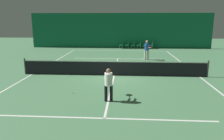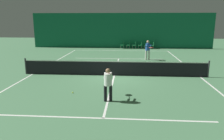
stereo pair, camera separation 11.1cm
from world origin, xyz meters
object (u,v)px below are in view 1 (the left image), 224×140
(player_far, at_px, (147,49))
(courtside_chair_0, at_px, (122,45))
(player_near, at_px, (109,82))
(tennis_net, at_px, (114,68))
(tennis_ball, at_px, (73,93))
(courtside_chair_5, at_px, (151,45))
(courtside_chair_3, at_px, (139,45))
(courtside_chair_4, at_px, (145,45))
(courtside_chair_2, at_px, (133,45))
(courtside_chair_1, at_px, (127,45))

(player_far, relative_size, courtside_chair_0, 2.09)
(player_near, height_order, player_far, player_far)
(tennis_net, bearing_deg, tennis_ball, -116.63)
(courtside_chair_5, bearing_deg, player_far, -9.27)
(tennis_net, relative_size, courtside_chair_3, 14.29)
(courtside_chair_0, distance_m, courtside_chair_3, 2.25)
(courtside_chair_4, bearing_deg, tennis_ball, -15.97)
(courtside_chair_2, distance_m, courtside_chair_4, 1.50)
(courtside_chair_1, bearing_deg, tennis_ball, -8.98)
(player_near, distance_m, courtside_chair_0, 18.50)
(tennis_net, xyz_separation_m, courtside_chair_0, (0.18, 13.91, -0.03))
(courtside_chair_0, xyz_separation_m, courtside_chair_1, (0.75, 0.00, 0.00))
(courtside_chair_0, height_order, courtside_chair_3, same)
(tennis_ball, bearing_deg, player_far, 65.08)
(tennis_net, relative_size, tennis_ball, 181.82)
(courtside_chair_1, distance_m, tennis_ball, 17.81)
(player_near, relative_size, courtside_chair_1, 1.79)
(courtside_chair_3, bearing_deg, courtside_chair_1, -90.00)
(courtside_chair_3, distance_m, tennis_ball, 18.10)
(courtside_chair_2, distance_m, courtside_chair_5, 2.25)
(player_far, height_order, courtside_chair_5, player_far)
(courtside_chair_3, distance_m, courtside_chair_5, 1.50)
(courtside_chair_3, bearing_deg, courtside_chair_5, 90.00)
(courtside_chair_5, xyz_separation_m, tennis_ball, (-5.78, -17.58, -0.45))
(courtside_chair_2, height_order, courtside_chair_5, same)
(tennis_net, distance_m, courtside_chair_1, 13.94)
(courtside_chair_1, relative_size, tennis_ball, 12.73)
(player_near, relative_size, player_far, 0.86)
(courtside_chair_4, relative_size, courtside_chair_5, 1.00)
(player_far, xyz_separation_m, tennis_ball, (-4.49, -9.66, -0.99))
(tennis_net, distance_m, courtside_chair_5, 14.46)
(courtside_chair_2, xyz_separation_m, courtside_chair_5, (2.25, 0.00, 0.00))
(player_near, height_order, courtside_chair_0, player_near)
(tennis_ball, bearing_deg, courtside_chair_1, 81.02)
(courtside_chair_2, relative_size, courtside_chair_5, 1.00)
(player_far, relative_size, tennis_ball, 26.56)
(tennis_net, relative_size, courtside_chair_2, 14.29)
(tennis_net, distance_m, courtside_chair_4, 14.27)
(tennis_net, xyz_separation_m, player_far, (2.65, 5.99, 0.51))
(tennis_net, xyz_separation_m, courtside_chair_5, (3.94, 13.91, -0.03))
(player_near, relative_size, courtside_chair_3, 1.79)
(courtside_chair_1, xyz_separation_m, courtside_chair_3, (1.50, 0.00, 0.00))
(courtside_chair_0, xyz_separation_m, courtside_chair_2, (1.50, 0.00, 0.00))
(courtside_chair_0, bearing_deg, tennis_net, -0.76)
(tennis_net, xyz_separation_m, player_near, (0.01, -4.59, 0.37))
(courtside_chair_2, xyz_separation_m, courtside_chair_4, (1.50, 0.00, 0.00))
(player_far, bearing_deg, courtside_chair_5, 161.09)
(courtside_chair_2, bearing_deg, player_near, -5.18)
(player_far, xyz_separation_m, courtside_chair_2, (-0.96, 7.92, -0.54))
(courtside_chair_3, bearing_deg, courtside_chair_2, -90.00)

